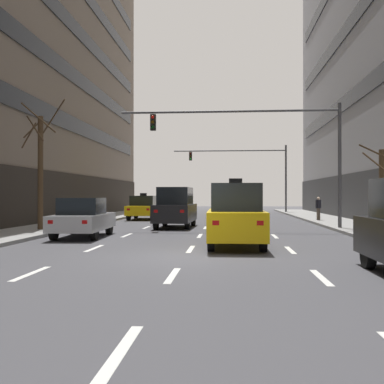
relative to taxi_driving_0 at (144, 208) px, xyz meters
name	(u,v)px	position (x,y,z in m)	size (l,w,h in m)	color
ground_plane	(185,257)	(4.90, -20.22, -0.85)	(120.00, 120.00, 0.00)	#424247
lane_stripe_l1_s3	(31,273)	(1.67, -23.22, -0.85)	(0.16, 2.00, 0.01)	silver
lane_stripe_l1_s4	(94,248)	(1.67, -18.22, -0.85)	(0.16, 2.00, 0.01)	silver
lane_stripe_l1_s5	(127,235)	(1.67, -13.22, -0.85)	(0.16, 2.00, 0.01)	silver
lane_stripe_l1_s6	(147,227)	(1.67, -8.22, -0.85)	(0.16, 2.00, 0.01)	silver
lane_stripe_l1_s7	(160,222)	(1.67, -3.22, -0.85)	(0.16, 2.00, 0.01)	silver
lane_stripe_l1_s8	(169,218)	(1.67, 1.78, -0.85)	(0.16, 2.00, 0.01)	silver
lane_stripe_l1_s9	(177,215)	(1.67, 6.78, -0.85)	(0.16, 2.00, 0.01)	silver
lane_stripe_l1_s10	(182,213)	(1.67, 11.78, -0.85)	(0.16, 2.00, 0.01)	silver
lane_stripe_l2_s2	(121,351)	(4.90, -28.22, -0.85)	(0.16, 2.00, 0.01)	silver
lane_stripe_l2_s3	(173,275)	(4.90, -23.22, -0.85)	(0.16, 2.00, 0.01)	silver
lane_stripe_l2_s4	(191,249)	(4.90, -18.22, -0.85)	(0.16, 2.00, 0.01)	silver
lane_stripe_l2_s5	(200,236)	(4.90, -13.22, -0.85)	(0.16, 2.00, 0.01)	silver
lane_stripe_l2_s6	(205,228)	(4.90, -8.22, -0.85)	(0.16, 2.00, 0.01)	silver
lane_stripe_l2_s7	(209,222)	(4.90, -3.22, -0.85)	(0.16, 2.00, 0.01)	silver
lane_stripe_l2_s8	(212,218)	(4.90, 1.78, -0.85)	(0.16, 2.00, 0.01)	silver
lane_stripe_l2_s9	(214,215)	(4.90, 6.78, -0.85)	(0.16, 2.00, 0.01)	silver
lane_stripe_l2_s10	(215,213)	(4.90, 11.78, -0.85)	(0.16, 2.00, 0.01)	silver
lane_stripe_l3_s3	(321,277)	(8.13, -23.22, -0.85)	(0.16, 2.00, 0.01)	silver
lane_stripe_l3_s4	(290,250)	(8.13, -18.22, -0.85)	(0.16, 2.00, 0.01)	silver
lane_stripe_l3_s5	(275,236)	(8.13, -13.22, -0.85)	(0.16, 2.00, 0.01)	silver
lane_stripe_l3_s6	(265,228)	(8.13, -8.22, -0.85)	(0.16, 2.00, 0.01)	silver
lane_stripe_l3_s7	(259,222)	(8.13, -3.22, -0.85)	(0.16, 2.00, 0.01)	silver
lane_stripe_l3_s8	(255,219)	(8.13, 1.78, -0.85)	(0.16, 2.00, 0.01)	silver
lane_stripe_l3_s9	(251,216)	(8.13, 6.78, -0.85)	(0.16, 2.00, 0.01)	silver
lane_stripe_l3_s10	(249,213)	(8.13, 11.78, -0.85)	(0.16, 2.00, 0.01)	silver
taxi_driving_0	(144,208)	(0.00, 0.00, 0.00)	(1.98, 4.63, 1.92)	black
taxi_driving_1	(237,206)	(6.62, -6.34, 0.27)	(2.12, 4.72, 2.44)	black
car_driving_2	(83,218)	(0.03, -14.32, -0.03)	(2.04, 4.51, 1.67)	black
taxi_driving_3	(236,215)	(6.39, -17.41, 0.23)	(1.94, 4.51, 2.35)	black
car_driving_4	(176,207)	(3.26, -8.14, 0.24)	(2.05, 4.61, 2.20)	black
taxi_driving_5	(231,206)	(6.38, 7.08, 0.00)	(2.05, 4.65, 1.91)	black
traffic_signal_0	(267,138)	(8.14, -9.49, 3.85)	(11.31, 0.35, 6.30)	#4C4C51
traffic_signal_1	(250,165)	(8.29, 12.35, 3.89)	(11.07, 0.34, 6.51)	#4C4C51
street_tree_1	(40,168)	(-2.88, -11.78, 2.25)	(1.83, 2.10, 6.32)	#4C3823
street_tree_2	(382,188)	(12.66, -13.17, 1.23)	(1.94, 1.72, 4.04)	#4C3823
pedestrian_0	(318,207)	(12.06, -2.38, 0.15)	(0.41, 0.39, 1.52)	brown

